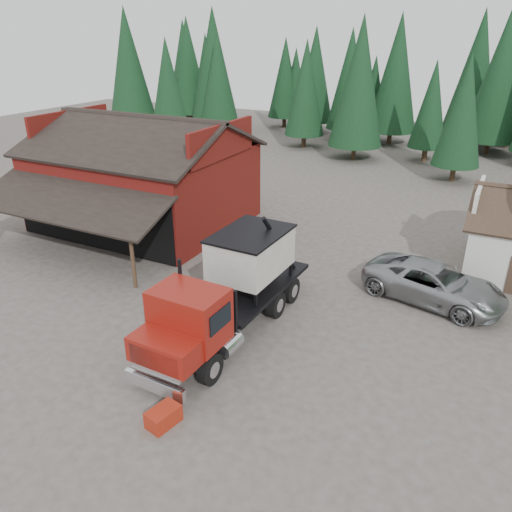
% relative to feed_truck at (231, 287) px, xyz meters
% --- Properties ---
extents(ground, '(120.00, 120.00, 0.00)m').
position_rel_feed_truck_xyz_m(ground, '(-0.71, -0.85, -2.15)').
color(ground, '#4C443C').
rests_on(ground, ground).
extents(red_barn, '(12.80, 13.63, 7.18)m').
position_rel_feed_truck_xyz_m(red_barn, '(-11.71, 9.05, 0.54)').
color(red_barn, maroon).
rests_on(red_barn, ground).
extents(conifer_backdrop, '(76.00, 16.00, 16.00)m').
position_rel_feed_truck_xyz_m(conifer_backdrop, '(-0.71, 41.15, -2.15)').
color(conifer_backdrop, '#10311A').
rests_on(conifer_backdrop, ground).
extents(near_pine_a, '(4.40, 4.40, 11.40)m').
position_rel_feed_truck_xyz_m(near_pine_a, '(-22.71, 27.15, 4.24)').
color(near_pine_a, '#382619').
rests_on(near_pine_a, ground).
extents(near_pine_b, '(3.96, 3.96, 10.40)m').
position_rel_feed_truck_xyz_m(near_pine_b, '(5.29, 29.15, 3.74)').
color(near_pine_b, '#382619').
rests_on(near_pine_b, ground).
extents(near_pine_d, '(5.28, 5.28, 13.40)m').
position_rel_feed_truck_xyz_m(near_pine_d, '(-4.71, 33.15, 5.25)').
color(near_pine_d, '#382619').
rests_on(near_pine_d, ground).
extents(feed_truck, '(3.07, 10.26, 4.60)m').
position_rel_feed_truck_xyz_m(feed_truck, '(0.00, 0.00, 0.00)').
color(feed_truck, black).
rests_on(feed_truck, ground).
extents(silver_car, '(7.10, 4.43, 1.83)m').
position_rel_feed_truck_xyz_m(silver_car, '(7.29, 6.70, -1.23)').
color(silver_car, '#95989C').
rests_on(silver_car, ground).
extents(equip_box, '(0.91, 1.22, 0.60)m').
position_rel_feed_truck_xyz_m(equip_box, '(0.81, -5.94, -1.85)').
color(equip_box, maroon).
rests_on(equip_box, ground).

